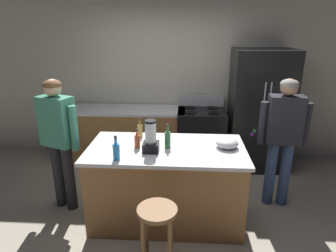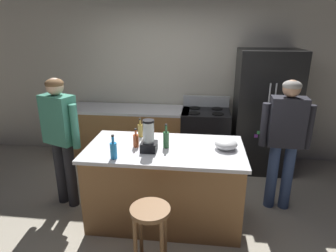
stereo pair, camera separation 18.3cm
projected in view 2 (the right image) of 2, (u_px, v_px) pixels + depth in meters
ground_plane at (165, 217)px, 3.57m from camera, size 14.00×14.00×0.00m
back_wall at (179, 79)px, 4.96m from camera, size 8.00×0.10×2.70m
kitchen_island at (165, 183)px, 3.42m from camera, size 1.76×0.92×0.92m
back_counter_run at (130, 134)px, 4.96m from camera, size 2.00×0.64×0.92m
refrigerator at (265, 112)px, 4.52m from camera, size 0.90×0.73×1.88m
stove_range at (205, 137)px, 4.79m from camera, size 0.76×0.65×1.10m
person_by_island_left at (60, 132)px, 3.53m from camera, size 0.58×0.35×1.64m
person_by_sink_right at (285, 134)px, 3.46m from camera, size 0.59×0.24×1.64m
bar_stool at (150, 223)px, 2.62m from camera, size 0.36×0.36×0.69m
blender_appliance at (149, 138)px, 3.13m from camera, size 0.17×0.17×0.35m
bottle_olive_oil at (166, 139)px, 3.23m from camera, size 0.07×0.07×0.28m
bottle_vinegar at (140, 130)px, 3.55m from camera, size 0.06×0.06×0.24m
bottle_soda at (113, 150)px, 2.97m from camera, size 0.07×0.07×0.26m
bottle_cooking_sauce at (136, 140)px, 3.26m from camera, size 0.06×0.06×0.22m
mixing_bowl at (226, 144)px, 3.21m from camera, size 0.25×0.25×0.11m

